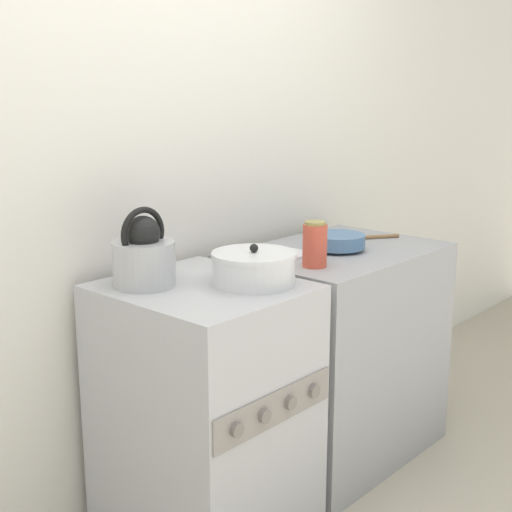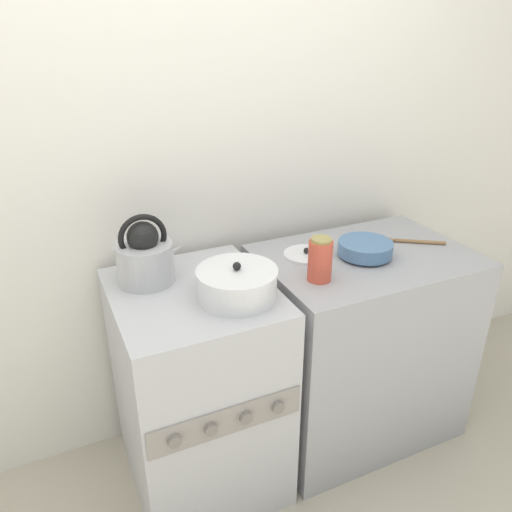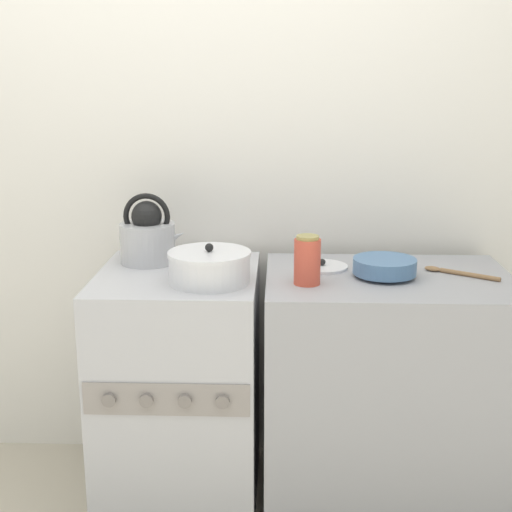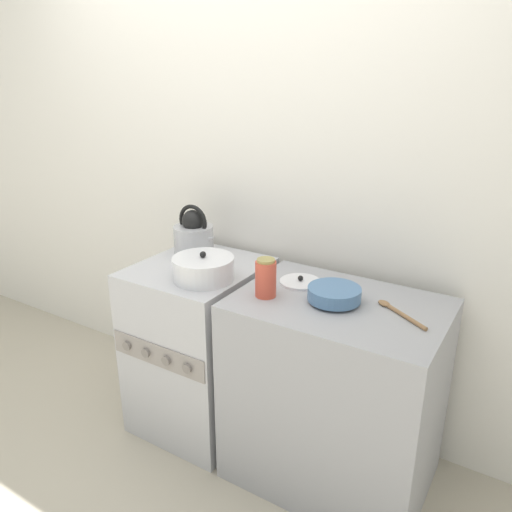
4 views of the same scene
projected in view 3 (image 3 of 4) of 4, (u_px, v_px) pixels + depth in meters
The scene contains 9 objects.
wall_back at pixel (188, 151), 2.75m from camera, with size 7.00×0.06×2.50m.
stove at pixel (180, 388), 2.59m from camera, with size 0.56×0.64×0.87m.
counter at pixel (384, 392), 2.56m from camera, with size 0.85×0.60×0.87m.
kettle at pixel (148, 236), 2.59m from camera, with size 0.25×0.20×0.26m.
cooking_pot at pixel (210, 267), 2.35m from camera, with size 0.28×0.28×0.13m.
enamel_bowl at pixel (385, 266), 2.43m from camera, with size 0.22×0.22×0.06m.
storage_jar at pixel (307, 260), 2.34m from camera, with size 0.09×0.09×0.16m.
loose_pot_lid at pixel (322, 266), 2.55m from camera, with size 0.18×0.18×0.03m.
wooden_spoon at pixel (455, 272), 2.46m from camera, with size 0.24×0.17×0.02m.
Camera 3 is at (0.36, -2.07, 1.55)m, focal length 50.00 mm.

